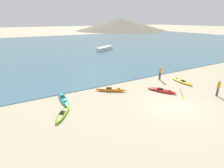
% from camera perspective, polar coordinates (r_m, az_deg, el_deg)
% --- Properties ---
extents(ground_plane, '(400.00, 400.00, 0.00)m').
position_cam_1_polar(ground_plane, '(16.11, 18.95, -7.19)').
color(ground_plane, beige).
extents(bay_water, '(160.00, 70.00, 0.06)m').
position_cam_1_polar(bay_water, '(53.29, -17.63, 11.69)').
color(bay_water, teal).
rests_on(bay_water, ground_plane).
extents(far_hill_midleft, '(62.59, 62.59, 7.93)m').
position_cam_1_polar(far_hill_midleft, '(128.27, 2.96, 18.83)').
color(far_hill_midleft, gray).
rests_on(far_hill_midleft, ground_plane).
extents(kayak_on_sand_0, '(0.84, 3.32, 0.29)m').
position_cam_1_polar(kayak_on_sand_0, '(17.16, -15.68, -4.64)').
color(kayak_on_sand_0, teal).
rests_on(kayak_on_sand_0, ground_plane).
extents(kayak_on_sand_1, '(0.83, 3.12, 0.30)m').
position_cam_1_polar(kayak_on_sand_1, '(22.65, 21.85, 0.76)').
color(kayak_on_sand_1, yellow).
rests_on(kayak_on_sand_1, ground_plane).
extents(kayak_on_sand_2, '(2.95, 2.38, 0.38)m').
position_cam_1_polar(kayak_on_sand_2, '(18.48, -0.52, -1.86)').
color(kayak_on_sand_2, orange).
rests_on(kayak_on_sand_2, ground_plane).
extents(kayak_on_sand_3, '(2.09, 2.72, 0.34)m').
position_cam_1_polar(kayak_on_sand_3, '(14.55, -15.77, -9.25)').
color(kayak_on_sand_3, '#8CCC2D').
rests_on(kayak_on_sand_3, ground_plane).
extents(kayak_on_sand_4, '(2.10, 3.06, 0.33)m').
position_cam_1_polar(kayak_on_sand_4, '(19.11, 15.81, -1.99)').
color(kayak_on_sand_4, red).
rests_on(kayak_on_sand_4, ground_plane).
extents(person_near_foreground, '(0.33, 0.25, 1.64)m').
position_cam_1_polar(person_near_foreground, '(20.01, 31.42, -0.85)').
color(person_near_foreground, '#384260').
rests_on(person_near_foreground, ground_plane).
extents(person_near_waterline, '(0.35, 0.28, 1.75)m').
position_cam_1_polar(person_near_waterline, '(22.64, 15.46, 3.83)').
color(person_near_waterline, '#384260').
rests_on(person_near_waterline, ground_plane).
extents(moored_boat_1, '(5.51, 4.06, 0.84)m').
position_cam_1_polar(moored_boat_1, '(43.75, -2.41, 11.51)').
color(moored_boat_1, white).
rests_on(moored_boat_1, bay_water).
extents(loose_paddle, '(1.99, 2.19, 0.03)m').
position_cam_1_polar(loose_paddle, '(19.42, 21.77, -2.75)').
color(loose_paddle, black).
rests_on(loose_paddle, ground_plane).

